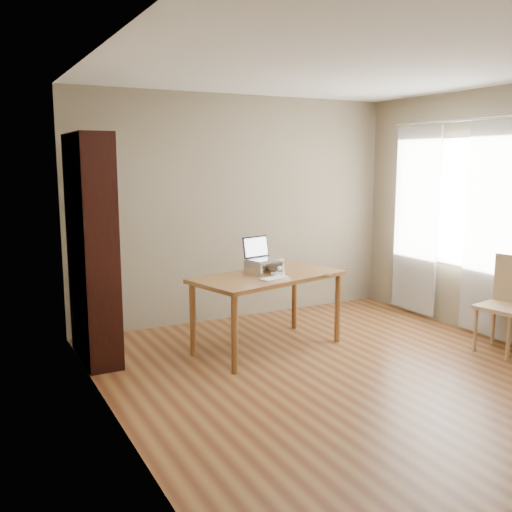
{
  "coord_description": "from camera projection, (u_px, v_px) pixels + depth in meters",
  "views": [
    {
      "loc": [
        -2.91,
        -3.75,
        1.86
      ],
      "look_at": [
        -0.41,
        1.02,
        0.95
      ],
      "focal_mm": 40.0,
      "sensor_mm": 36.0,
      "label": 1
    }
  ],
  "objects": [
    {
      "name": "curtains",
      "position": [
        451.0,
        223.0,
        6.3
      ],
      "size": [
        0.03,
        1.9,
        2.25
      ],
      "color": "silver",
      "rests_on": "ground"
    },
    {
      "name": "room",
      "position": [
        359.0,
        228.0,
        4.73
      ],
      "size": [
        4.04,
        4.54,
        2.64
      ],
      "color": "#572B17",
      "rests_on": "ground"
    },
    {
      "name": "keyboard",
      "position": [
        274.0,
        278.0,
        5.37
      ],
      "size": [
        0.32,
        0.21,
        0.02
      ],
      "rotation": [
        0.0,
        0.0,
        0.31
      ],
      "color": "silver",
      "rests_on": "desk"
    },
    {
      "name": "laptop_stand",
      "position": [
        264.0,
        265.0,
        5.64
      ],
      "size": [
        0.32,
        0.25,
        0.13
      ],
      "rotation": [
        0.0,
        0.0,
        0.24
      ],
      "color": "silver",
      "rests_on": "desk"
    },
    {
      "name": "desk",
      "position": [
        268.0,
        284.0,
        5.6
      ],
      "size": [
        1.63,
        1.08,
        0.75
      ],
      "rotation": [
        0.0,
        0.0,
        0.24
      ],
      "color": "brown",
      "rests_on": "ground"
    },
    {
      "name": "chair",
      "position": [
        508.0,
        301.0,
        5.55
      ],
      "size": [
        0.49,
        0.49,
        0.94
      ],
      "rotation": [
        0.0,
        0.0,
        0.19
      ],
      "color": "#A77D5B",
      "rests_on": "ground"
    },
    {
      "name": "bookshelf",
      "position": [
        93.0,
        249.0,
        5.26
      ],
      "size": [
        0.3,
        0.9,
        2.1
      ],
      "color": "black",
      "rests_on": "ground"
    },
    {
      "name": "cat",
      "position": [
        264.0,
        266.0,
        5.68
      ],
      "size": [
        0.25,
        0.49,
        0.16
      ],
      "rotation": [
        0.0,
        0.0,
        0.29
      ],
      "color": "#494039",
      "rests_on": "desk"
    },
    {
      "name": "laptop",
      "position": [
        262.0,
        254.0,
        5.67
      ],
      "size": [
        0.36,
        0.33,
        0.23
      ],
      "rotation": [
        0.0,
        0.0,
        0.24
      ],
      "color": "silver",
      "rests_on": "laptop_stand"
    },
    {
      "name": "coaster",
      "position": [
        328.0,
        275.0,
        5.56
      ],
      "size": [
        0.1,
        0.1,
        0.01
      ],
      "primitive_type": "cylinder",
      "color": "brown",
      "rests_on": "desk"
    }
  ]
}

